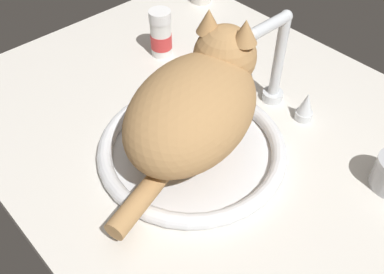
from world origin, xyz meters
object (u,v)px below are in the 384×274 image
sink_basin (192,149)px  faucet (274,69)px  cat (199,101)px  pill_bottle (161,35)px

sink_basin → faucet: faucet is taller
faucet → cat: bearing=-92.0°
faucet → cat: (-0.63, -18.54, 2.70)cm
faucet → pill_bottle: (-26.63, -5.24, -2.81)cm
sink_basin → faucet: (0.00, 20.54, 6.51)cm
sink_basin → cat: cat is taller
sink_basin → cat: bearing=107.6°
cat → faucet: bearing=88.0°
faucet → cat: 18.75cm
sink_basin → pill_bottle: pill_bottle is taller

